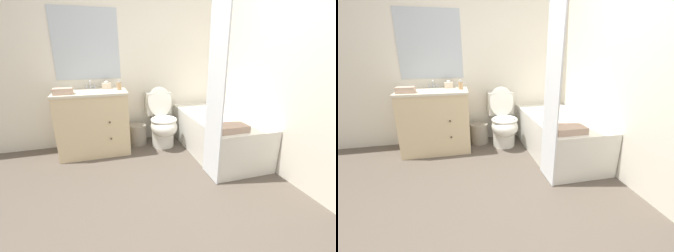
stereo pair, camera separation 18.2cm
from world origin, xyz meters
The scene contains 13 objects.
ground_plane centered at (0.00, 0.00, 0.00)m, with size 14.00×14.00×0.00m, color brown.
wall_back centered at (-0.01, 1.82, 1.25)m, with size 8.00×0.06×2.50m.
wall_right centered at (1.27, 0.90, 1.25)m, with size 0.05×2.80×2.50m.
vanity_cabinet centered at (-0.78, 1.51, 0.44)m, with size 0.93×0.61×0.87m.
sink_faucet centered at (-0.78, 1.72, 0.90)m, with size 0.14×0.12×0.12m.
toilet centered at (0.18, 1.45, 0.35)m, with size 0.38×0.65×0.86m.
bathtub centered at (0.86, 1.02, 0.27)m, with size 0.76×1.55×0.53m.
shower_curtain centered at (0.46, 0.41, 0.94)m, with size 0.02×0.36×1.86m.
wastebasket centered at (-0.17, 1.61, 0.15)m, with size 0.27×0.27×0.31m.
tissue_box centered at (-0.57, 1.66, 0.91)m, with size 0.12×0.14×0.10m.
soap_dispenser centered at (-0.41, 1.49, 0.92)m, with size 0.06×0.06×0.13m.
hand_towel_folded centered at (-1.09, 1.36, 0.90)m, with size 0.23×0.14×0.08m.
bath_towel_folded centered at (0.70, 0.43, 0.56)m, with size 0.35×0.23×0.07m.
Camera 1 is at (-0.65, -1.62, 1.39)m, focal length 24.00 mm.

